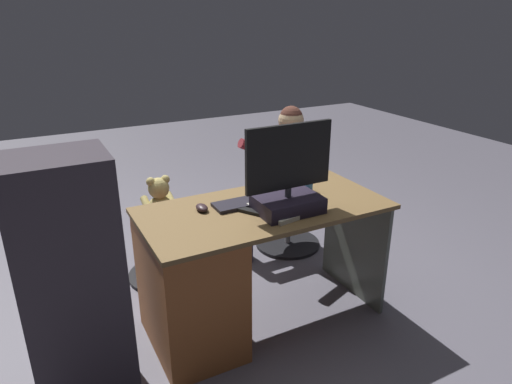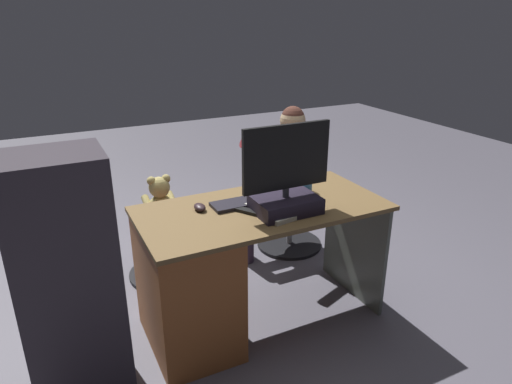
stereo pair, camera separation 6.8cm
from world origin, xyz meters
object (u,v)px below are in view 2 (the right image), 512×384
(monitor, at_px, (286,186))
(tv_remote, at_px, (246,211))
(cup, at_px, (305,184))
(visitor_chair, at_px, (290,217))
(person, at_px, (281,170))
(teddy_bear, at_px, (160,199))
(computer_mouse, at_px, (200,207))
(keyboard, at_px, (248,202))
(office_chair_teddy, at_px, (164,243))
(desk, at_px, (204,276))

(monitor, height_order, tv_remote, monitor)
(cup, xyz_separation_m, tv_remote, (0.45, 0.13, -0.04))
(cup, distance_m, visitor_chair, 0.91)
(person, bearing_deg, teddy_bear, -1.29)
(teddy_bear, relative_size, visitor_chair, 0.62)
(cup, relative_size, visitor_chair, 0.18)
(cup, bearing_deg, visitor_chair, -113.96)
(computer_mouse, bearing_deg, monitor, 151.57)
(keyboard, bearing_deg, office_chair_teddy, -64.04)
(teddy_bear, xyz_separation_m, visitor_chair, (-1.02, 0.02, -0.34))
(tv_remote, bearing_deg, keyboard, -150.93)
(office_chair_teddy, height_order, person, person)
(desk, height_order, monitor, monitor)
(monitor, relative_size, person, 0.45)
(desk, distance_m, office_chair_teddy, 0.78)
(computer_mouse, distance_m, cup, 0.67)
(keyboard, bearing_deg, cup, -177.75)
(keyboard, height_order, teddy_bear, keyboard)
(monitor, distance_m, keyboard, 0.27)
(tv_remote, distance_m, visitor_chair, 1.20)
(office_chair_teddy, xyz_separation_m, visitor_chair, (-1.02, 0.01, -0.00))
(office_chair_teddy, xyz_separation_m, person, (-0.92, 0.01, 0.41))
(keyboard, xyz_separation_m, person, (-0.59, -0.67, -0.10))
(cup, distance_m, person, 0.70)
(monitor, bearing_deg, person, -117.78)
(teddy_bear, bearing_deg, computer_mouse, 94.76)
(keyboard, xyz_separation_m, office_chair_teddy, (0.33, -0.68, -0.51))
(keyboard, distance_m, person, 0.90)
(tv_remote, bearing_deg, visitor_chair, -166.10)
(person, bearing_deg, computer_mouse, 36.55)
(desk, height_order, cup, cup)
(computer_mouse, height_order, visitor_chair, computer_mouse)
(monitor, height_order, person, monitor)
(desk, bearing_deg, cup, -172.48)
(keyboard, relative_size, person, 0.37)
(cup, xyz_separation_m, teddy_bear, (0.73, -0.68, -0.22))
(desk, relative_size, computer_mouse, 14.46)
(keyboard, bearing_deg, tv_remote, 61.63)
(cup, bearing_deg, desk, 7.52)
(desk, height_order, teddy_bear, teddy_bear)
(tv_remote, distance_m, teddy_bear, 0.87)
(visitor_chair, bearing_deg, teddy_bear, -1.23)
(computer_mouse, xyz_separation_m, tv_remote, (-0.22, 0.14, -0.01))
(monitor, relative_size, keyboard, 1.20)
(tv_remote, height_order, person, person)
(teddy_bear, bearing_deg, monitor, 117.76)
(desk, height_order, computer_mouse, computer_mouse)
(tv_remote, distance_m, person, 1.03)
(monitor, relative_size, visitor_chair, 0.98)
(visitor_chair, distance_m, person, 0.42)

